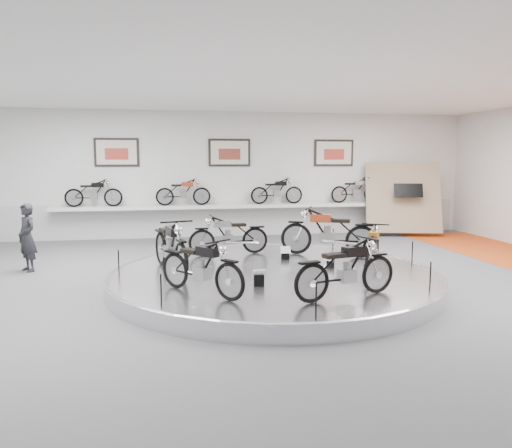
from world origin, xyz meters
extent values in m
plane|color=#4F4F52|center=(0.00, 0.00, 0.00)|extent=(16.00, 16.00, 0.00)
plane|color=white|center=(0.00, 0.00, 4.00)|extent=(16.00, 16.00, 0.00)
plane|color=silver|center=(0.00, 7.00, 2.00)|extent=(16.00, 0.00, 16.00)
cube|color=#BCBCBA|center=(0.00, 6.98, 0.55)|extent=(15.68, 0.04, 1.10)
cylinder|color=silver|center=(0.00, 0.30, 0.15)|extent=(6.40, 6.40, 0.30)
torus|color=#B2B2BA|center=(0.00, 0.30, 0.27)|extent=(6.40, 6.40, 0.10)
cube|color=silver|center=(0.00, 6.70, 1.00)|extent=(11.00, 0.55, 0.10)
cube|color=beige|center=(-3.50, 6.96, 2.70)|extent=(1.35, 0.06, 0.88)
cube|color=beige|center=(0.00, 6.96, 2.70)|extent=(1.35, 0.06, 0.88)
cube|color=beige|center=(3.50, 6.96, 2.70)|extent=(1.35, 0.06, 0.88)
cube|color=#8F7A5C|center=(5.60, 6.10, 1.25)|extent=(2.56, 1.52, 2.30)
imported|color=black|center=(-5.10, 2.60, 0.76)|extent=(0.63, 0.66, 1.52)
camera|label=1|loc=(-2.06, -9.05, 2.47)|focal=35.00mm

